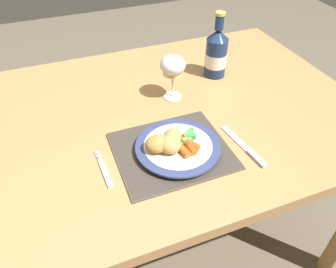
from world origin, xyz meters
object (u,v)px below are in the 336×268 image
object	(u,v)px
dining_table	(144,135)
fork	(104,171)
table_knife	(247,149)
bottle	(216,53)
dinner_plate	(178,147)
wine_glass	(173,67)

from	to	relation	value
dining_table	fork	world-z (taller)	fork
table_knife	bottle	world-z (taller)	bottle
dining_table	bottle	xyz separation A→B (m)	(0.33, 0.14, 0.17)
dinner_plate	bottle	world-z (taller)	bottle
fork	wine_glass	distance (m)	0.41
bottle	dinner_plate	bearing A→B (deg)	-130.41
bottle	wine_glass	bearing A→B (deg)	-158.16
dinner_plate	wine_glass	distance (m)	0.29
dining_table	table_knife	bearing A→B (deg)	-49.61
fork	table_knife	bearing A→B (deg)	-9.31
table_knife	bottle	xyz separation A→B (m)	(0.11, 0.40, 0.08)
dinner_plate	fork	bearing A→B (deg)	179.51
fork	bottle	bearing A→B (deg)	34.25
bottle	table_knife	bearing A→B (deg)	-104.71
dinner_plate	wine_glass	bearing A→B (deg)	71.32
dinner_plate	wine_glass	xyz separation A→B (m)	(0.09, 0.26, 0.10)
wine_glass	bottle	world-z (taller)	bottle
fork	table_knife	distance (m)	0.40
dining_table	wine_glass	distance (m)	0.24
dining_table	wine_glass	world-z (taller)	wine_glass
wine_glass	bottle	xyz separation A→B (m)	(0.20, 0.08, -0.03)
table_knife	wine_glass	world-z (taller)	wine_glass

